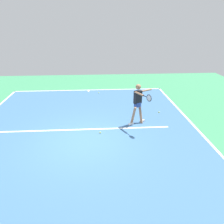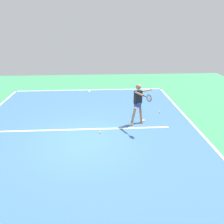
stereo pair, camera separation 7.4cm
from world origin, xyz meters
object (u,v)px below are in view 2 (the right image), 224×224
at_px(tennis_player, 138,101).
at_px(tennis_ball_near_service_line, 100,132).
at_px(tennis_ball_by_baseline, 99,93).
at_px(tennis_ball_by_sideline, 160,112).

xyz_separation_m(tennis_player, tennis_ball_near_service_line, (1.71, 0.83, -1.05)).
bearing_deg(tennis_ball_by_baseline, tennis_ball_near_service_line, 90.03).
distance_m(tennis_ball_by_baseline, tennis_ball_by_sideline, 4.60).
bearing_deg(tennis_ball_near_service_line, tennis_ball_by_baseline, -89.97).
bearing_deg(tennis_ball_by_sideline, tennis_ball_near_service_line, 32.96).
xyz_separation_m(tennis_ball_by_baseline, tennis_ball_by_sideline, (-3.05, 3.45, 0.00)).
relative_size(tennis_ball_by_baseline, tennis_ball_by_sideline, 1.00).
relative_size(tennis_ball_by_sideline, tennis_ball_near_service_line, 1.00).
distance_m(tennis_player, tennis_ball_by_sideline, 2.05).
distance_m(tennis_player, tennis_ball_near_service_line, 2.17).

